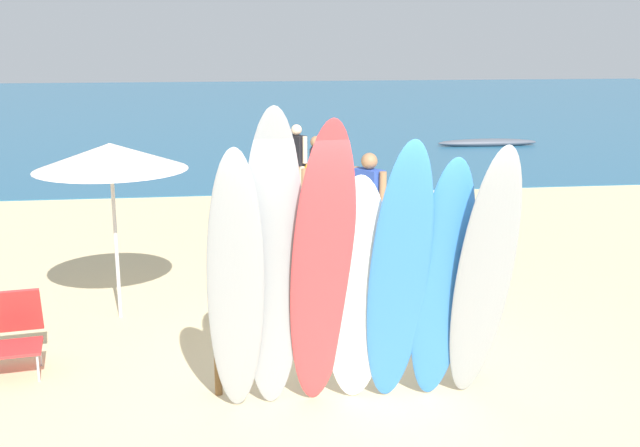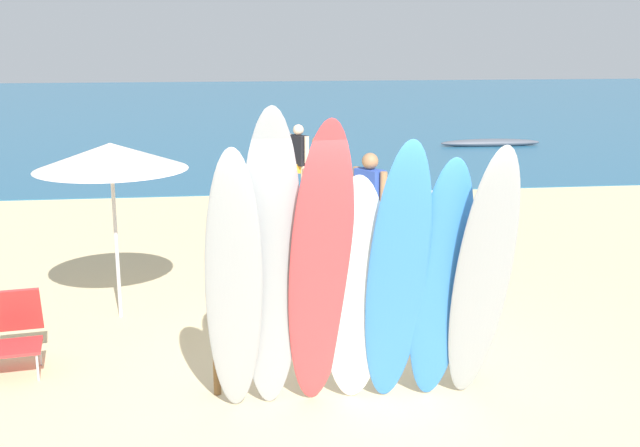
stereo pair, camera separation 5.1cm
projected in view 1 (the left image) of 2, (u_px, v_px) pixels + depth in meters
The scene contains 17 objects.
ground at pixel (263, 160), 20.95m from camera, with size 60.00×60.00×0.00m, color #D3BC8C.
ocean_water at pixel (244, 107), 35.68m from camera, with size 60.00×40.00×0.02m, color #235B7F.
surfboard_rack at pixel (347, 334), 7.33m from camera, with size 2.55×0.07×0.70m.
surfboard_grey_0 at pixel (236, 288), 6.44m from camera, with size 0.48×0.08×2.57m, color #999EA3.
surfboard_grey_1 at pixel (272, 268), 6.52m from camera, with size 0.53×0.06×2.83m, color #999EA3.
surfboard_red_2 at pixel (322, 272), 6.55m from camera, with size 0.54×0.08×2.77m, color #D13D42.
surfboard_white_3 at pixel (356, 294), 6.73m from camera, with size 0.58×0.06×2.26m, color white.
surfboard_blue_4 at pixel (399, 279), 6.64m from camera, with size 0.53×0.08×2.60m, color #337AD1.
surfboard_blue_5 at pixel (442, 284), 6.78m from camera, with size 0.52×0.08×2.39m, color #337AD1.
surfboard_grey_6 at pixel (484, 280), 6.69m from camera, with size 0.50×0.08×2.58m, color #999EA3.
beachgoer_near_rack at pixel (316, 172), 13.90m from camera, with size 0.40×0.57×1.54m.
beachgoer_by_water at pixel (297, 158), 15.45m from camera, with size 0.41×0.50×1.56m.
beachgoer_strolling at pixel (320, 197), 11.73m from camera, with size 0.57×0.30×1.56m.
beachgoer_photographing at pixel (369, 203), 10.96m from camera, with size 0.44×0.55×1.69m.
beach_chair_red at pixel (15, 329), 7.76m from camera, with size 0.60×0.76×0.82m.
beach_umbrella at pixel (111, 157), 8.84m from camera, with size 1.74×1.74×2.09m.
distant_boat at pixel (487, 143), 23.39m from camera, with size 3.04×0.52×0.24m.
Camera 1 is at (-1.14, -6.79, 3.29)m, focal length 43.73 mm.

